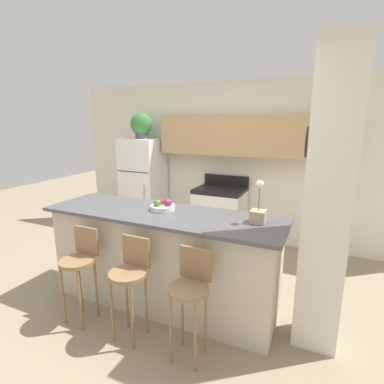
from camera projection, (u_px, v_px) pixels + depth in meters
The scene contains 12 objects.
ground_plane at pixel (164, 302), 3.28m from camera, with size 14.00×14.00×0.00m, color gray.
wall_back at pixel (234, 152), 4.76m from camera, with size 5.60×0.38×2.55m.
pillar_right at pixel (327, 204), 2.42m from camera, with size 0.38×0.32×2.55m.
counter_bar at pixel (163, 258), 3.17m from camera, with size 2.50×0.77×1.03m.
refrigerator at pixel (144, 186), 5.27m from camera, with size 0.65×0.62×1.65m.
stove_range at pixel (219, 216), 4.79m from camera, with size 0.75×0.63×1.07m.
bar_stool_left at pixel (80, 262), 2.88m from camera, with size 0.33×0.33×0.93m.
bar_stool_mid at pixel (130, 274), 2.64m from camera, with size 0.33×0.33×0.93m.
bar_stool_right at pixel (190, 290), 2.41m from camera, with size 0.33×0.33×0.93m.
potted_plant_on_fridge at pixel (141, 125), 5.03m from camera, with size 0.37×0.37×0.43m.
orchid_vase at pixel (258, 212), 2.72m from camera, with size 0.13×0.13×0.40m.
fruit_bowl at pixel (163, 206), 3.12m from camera, with size 0.25×0.25×0.12m.
Camera 1 is at (1.50, -2.52, 1.93)m, focal length 28.00 mm.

